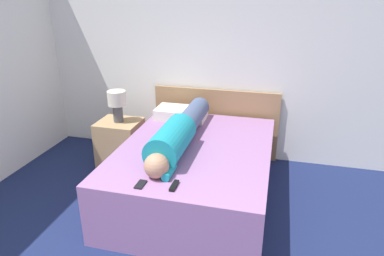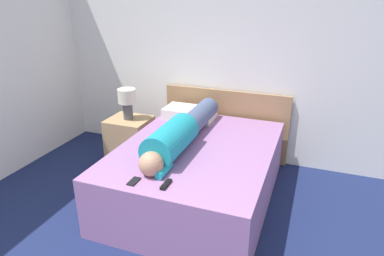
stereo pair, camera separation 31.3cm
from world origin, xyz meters
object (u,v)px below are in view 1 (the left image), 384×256
Objects in this scene: bed at (196,172)px; tv_remote at (174,186)px; person_lying at (179,133)px; cell_phone at (141,184)px; pillow_near_headboard at (181,113)px; table_lamp at (117,102)px; nightstand at (120,142)px.

bed is 12.79× the size of tv_remote.
person_lying is 12.66× the size of cell_phone.
table_lamp is at bearing -164.03° from pillow_near_headboard.
table_lamp is 2.89× the size of cell_phone.
bed is 0.83m from tv_remote.
person_lying is at bearing -30.35° from nightstand.
cell_phone is at bearing -171.71° from tv_remote.
nightstand is 0.52m from table_lamp.
nightstand is 1.59m from cell_phone.
nightstand is at bearing 130.35° from tv_remote.
cell_phone is (-0.08, -0.79, -0.13)m from person_lying.
bed is 14.75× the size of cell_phone.
nightstand is 4.22× the size of cell_phone.
table_lamp is 0.76m from pillow_near_headboard.
table_lamp is 0.64× the size of pillow_near_headboard.
person_lying is 2.79× the size of pillow_near_headboard.
nightstand is 1.46× the size of table_lamp.
bed is 0.45m from person_lying.
cell_phone is (-0.26, -0.04, -0.01)m from tv_remote.
table_lamp is 1.58m from cell_phone.
bed is 1.19m from nightstand.
bed is at bearing -25.60° from table_lamp.
pillow_near_headboard is at bearing 15.97° from nightstand.
person_lying is 0.77m from pillow_near_headboard.
table_lamp is 2.51× the size of tv_remote.
cell_phone is (0.11, -1.53, -0.06)m from pillow_near_headboard.
tv_remote is at bearing 8.29° from cell_phone.
pillow_near_headboard is (0.72, 0.21, 0.37)m from nightstand.
person_lying reaches higher than pillow_near_headboard.
cell_phone is (0.83, -1.32, 0.31)m from nightstand.
tv_remote reaches higher than cell_phone.
table_lamp is (-1.07, 0.51, 0.50)m from bed.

